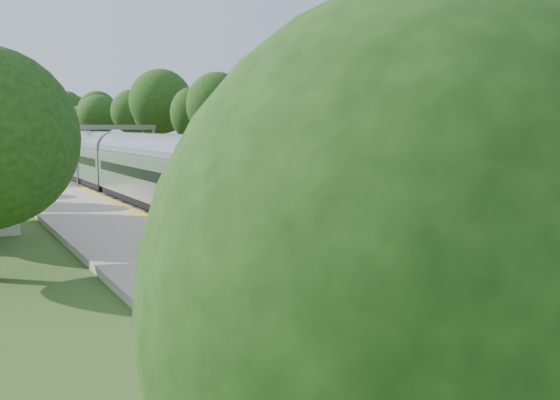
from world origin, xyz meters
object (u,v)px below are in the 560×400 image
train (57,155)px  signal_platform (374,206)px  signal_gantry (116,138)px  signal_farside (306,164)px  lamppost_far (236,215)px  lamppost_mid (409,275)px

train → signal_platform: bearing=-92.3°
signal_gantry → signal_farside: (3.73, -31.99, -1.08)m
signal_gantry → lamppost_far: bearing=-97.7°
signal_platform → signal_farside: size_ratio=0.95×
signal_platform → lamppost_mid: bearing=-99.4°
signal_gantry → signal_platform: 51.20m
lamppost_mid → signal_farside: signal_farside is taller
train → lamppost_far: bearing=-92.9°
lamppost_far → lamppost_mid: bearing=-90.0°
signal_platform → signal_farside: signal_farside is taller
lamppost_mid → lamppost_far: size_ratio=0.90×
lamppost_far → signal_platform: signal_platform is taller
signal_gantry → train: 21.74m
lamppost_mid → signal_farside: bearing=65.7°
train → lamppost_far: (-3.24, -63.57, 0.20)m
lamppost_far → signal_gantry: bearing=82.3°
lamppost_far → signal_platform: bearing=-87.8°
signal_gantry → lamppost_mid: size_ratio=2.00×
signal_farside → signal_gantry: bearing=96.6°
signal_farside → lamppost_far: bearing=-133.0°
lamppost_far → signal_platform: (0.34, -8.79, 1.37)m
signal_gantry → lamppost_mid: signal_gantry is taller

